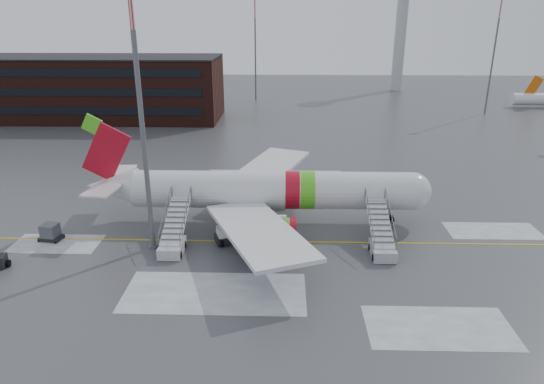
{
  "coord_description": "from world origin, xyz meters",
  "views": [
    {
      "loc": [
        -0.7,
        -42.23,
        20.3
      ],
      "look_at": [
        -1.91,
        1.69,
        4.0
      ],
      "focal_mm": 32.0,
      "sensor_mm": 36.0,
      "label": 1
    }
  ],
  "objects_px": {
    "airstair_aft": "(174,239)",
    "pushback_tug": "(229,236)",
    "light_mast_near": "(141,113)",
    "airliner": "(263,190)",
    "airstair_fwd": "(381,241)",
    "uld_container": "(50,233)"
  },
  "relations": [
    {
      "from": "airliner",
      "to": "pushback_tug",
      "type": "bearing_deg",
      "value": -121.55
    },
    {
      "from": "pushback_tug",
      "to": "airstair_fwd",
      "type": "bearing_deg",
      "value": -6.44
    },
    {
      "from": "airstair_fwd",
      "to": "light_mast_near",
      "type": "relative_size",
      "value": 0.32
    },
    {
      "from": "airliner",
      "to": "light_mast_near",
      "type": "height_order",
      "value": "light_mast_near"
    },
    {
      "from": "airstair_fwd",
      "to": "airliner",
      "type": "bearing_deg",
      "value": 149.01
    },
    {
      "from": "airstair_fwd",
      "to": "pushback_tug",
      "type": "xyz_separation_m",
      "value": [
        -13.93,
        1.57,
        -0.36
      ]
    },
    {
      "from": "airstair_aft",
      "to": "pushback_tug",
      "type": "bearing_deg",
      "value": 18.1
    },
    {
      "from": "pushback_tug",
      "to": "light_mast_near",
      "type": "distance_m",
      "value": 13.66
    },
    {
      "from": "uld_container",
      "to": "light_mast_near",
      "type": "relative_size",
      "value": 0.09
    },
    {
      "from": "airliner",
      "to": "airstair_fwd",
      "type": "xyz_separation_m",
      "value": [
        10.88,
        -6.54,
        -2.35
      ]
    },
    {
      "from": "airstair_aft",
      "to": "light_mast_near",
      "type": "distance_m",
      "value": 11.6
    },
    {
      "from": "airstair_aft",
      "to": "pushback_tug",
      "type": "height_order",
      "value": "airstair_aft"
    },
    {
      "from": "light_mast_near",
      "to": "uld_container",
      "type": "bearing_deg",
      "value": 172.53
    },
    {
      "from": "airstair_fwd",
      "to": "light_mast_near",
      "type": "height_order",
      "value": "light_mast_near"
    },
    {
      "from": "airstair_aft",
      "to": "light_mast_near",
      "type": "bearing_deg",
      "value": 171.19
    },
    {
      "from": "airliner",
      "to": "uld_container",
      "type": "bearing_deg",
      "value": -166.21
    },
    {
      "from": "airliner",
      "to": "light_mast_near",
      "type": "relative_size",
      "value": 1.46
    },
    {
      "from": "uld_container",
      "to": "light_mast_near",
      "type": "height_order",
      "value": "light_mast_near"
    },
    {
      "from": "airstair_fwd",
      "to": "light_mast_near",
      "type": "bearing_deg",
      "value": 179.15
    },
    {
      "from": "pushback_tug",
      "to": "airstair_aft",
      "type": "bearing_deg",
      "value": -161.9
    },
    {
      "from": "pushback_tug",
      "to": "light_mast_near",
      "type": "relative_size",
      "value": 0.13
    },
    {
      "from": "airstair_aft",
      "to": "uld_container",
      "type": "height_order",
      "value": "airstair_aft"
    }
  ]
}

